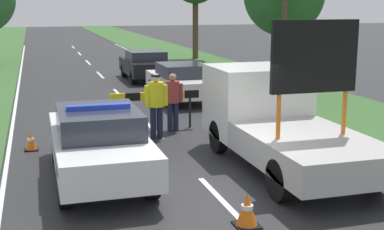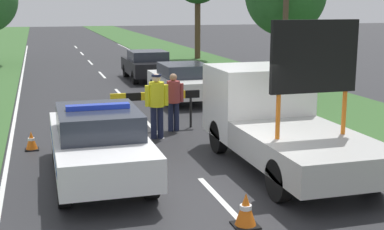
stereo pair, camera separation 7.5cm
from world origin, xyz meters
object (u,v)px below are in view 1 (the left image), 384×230
police_car (99,142)px  police_officer (156,100)px  traffic_cone_near_police (227,110)px  road_barrier (155,99)px  queued_car_van_white (182,81)px  traffic_cone_near_truck (31,141)px  pedestrian_civilian (173,98)px  traffic_cone_centre_front (247,210)px  queued_car_sedan_black (146,65)px  utility_pole (284,17)px  work_truck (277,118)px

police_car → police_officer: 3.60m
traffic_cone_near_police → road_barrier: bearing=-164.6°
police_car → queued_car_van_white: (4.18, 8.59, -0.07)m
police_car → traffic_cone_near_truck: 3.14m
road_barrier → police_officer: police_officer is taller
police_car → pedestrian_civilian: size_ratio=2.85×
traffic_cone_near_police → traffic_cone_centre_front: traffic_cone_near_police is taller
traffic_cone_near_truck → queued_car_sedan_black: (5.37, 11.73, 0.50)m
police_officer → utility_pole: 6.90m
pedestrian_civilian → traffic_cone_near_truck: size_ratio=3.48×
police_officer → traffic_cone_near_police: size_ratio=2.79×
road_barrier → police_officer: 1.08m
police_car → traffic_cone_near_truck: size_ratio=9.91×
police_car → traffic_cone_near_police: 6.66m
police_officer → traffic_cone_near_truck: (-3.32, -0.28, -0.83)m
work_truck → traffic_cone_near_truck: size_ratio=11.44×
pedestrian_civilian → queued_car_van_white: size_ratio=0.38×
traffic_cone_near_police → utility_pole: 4.40m
traffic_cone_near_police → traffic_cone_near_truck: bearing=-161.4°
queued_car_sedan_black → utility_pole: bearing=113.7°
work_truck → police_officer: work_truck is taller
work_truck → traffic_cone_centre_front: 3.93m
road_barrier → traffic_cone_centre_front: road_barrier is taller
queued_car_van_white → queued_car_sedan_black: queued_car_sedan_black is taller
queued_car_sedan_black → road_barrier: bearing=79.9°
police_officer → traffic_cone_near_police: (2.69, 1.74, -0.75)m
queued_car_van_white → queued_car_sedan_black: (-0.20, 5.89, 0.00)m
traffic_cone_centre_front → traffic_cone_near_truck: 6.87m
road_barrier → utility_pole: 6.29m
pedestrian_civilian → traffic_cone_near_truck: pedestrian_civilian is taller
queued_car_van_white → traffic_cone_near_truck: bearing=46.3°
police_car → police_officer: bearing=58.6°
work_truck → traffic_cone_near_police: bearing=-98.7°
pedestrian_civilian → traffic_cone_near_police: size_ratio=2.61×
police_car → work_truck: size_ratio=0.87×
traffic_cone_near_truck → traffic_cone_near_police: bearing=18.6°
police_officer → queued_car_van_white: 6.01m
queued_car_van_white → traffic_cone_near_police: bearing=96.6°
police_officer → pedestrian_civilian: 0.99m
pedestrian_civilian → utility_pole: (4.84, 2.86, 2.18)m
queued_car_van_white → police_officer: bearing=67.9°
work_truck → queued_car_van_white: work_truck is taller
queued_car_sedan_black → police_officer: bearing=79.8°
work_truck → queued_car_sedan_black: 14.40m
road_barrier → traffic_cone_near_police: bearing=13.7°
work_truck → queued_car_van_white: size_ratio=1.26×
queued_car_van_white → utility_pole: (3.24, -1.97, 2.43)m
police_car → traffic_cone_centre_front: police_car is taller
work_truck → utility_pole: (3.32, 6.54, 2.11)m
traffic_cone_near_police → utility_pole: utility_pole is taller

